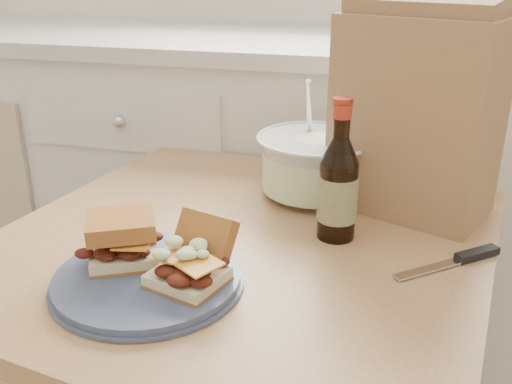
% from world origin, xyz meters
% --- Properties ---
extents(cabinet_run, '(2.50, 0.64, 0.94)m').
position_xyz_m(cabinet_run, '(-0.00, 1.70, 0.47)').
color(cabinet_run, white).
rests_on(cabinet_run, ground).
extents(dining_table, '(0.95, 0.95, 0.69)m').
position_xyz_m(dining_table, '(-0.04, 0.95, 0.59)').
color(dining_table, tan).
rests_on(dining_table, ground).
extents(plate, '(0.28, 0.28, 0.02)m').
position_xyz_m(plate, '(-0.13, 0.77, 0.70)').
color(plate, '#3D4964').
rests_on(plate, dining_table).
extents(sandwich_left, '(0.13, 0.13, 0.08)m').
position_xyz_m(sandwich_left, '(-0.18, 0.79, 0.75)').
color(sandwich_left, '#F6E5AD').
rests_on(sandwich_left, plate).
extents(sandwich_right, '(0.12, 0.16, 0.08)m').
position_xyz_m(sandwich_right, '(-0.06, 0.78, 0.74)').
color(sandwich_right, '#F6E5AD').
rests_on(sandwich_right, plate).
extents(coleslaw_bowl, '(0.24, 0.24, 0.24)m').
position_xyz_m(coleslaw_bowl, '(0.05, 1.18, 0.75)').
color(coleslaw_bowl, silver).
rests_on(coleslaw_bowl, dining_table).
extents(beer_bottle, '(0.07, 0.07, 0.25)m').
position_xyz_m(beer_bottle, '(0.12, 1.00, 0.78)').
color(beer_bottle, black).
rests_on(beer_bottle, dining_table).
extents(knife, '(0.17, 0.15, 0.01)m').
position_xyz_m(knife, '(0.33, 0.96, 0.70)').
color(knife, silver).
rests_on(knife, dining_table).
extents(paper_bag, '(0.33, 0.27, 0.37)m').
position_xyz_m(paper_bag, '(0.24, 1.17, 0.87)').
color(paper_bag, olive).
rests_on(paper_bag, dining_table).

